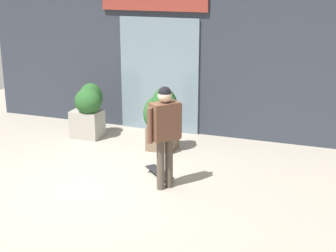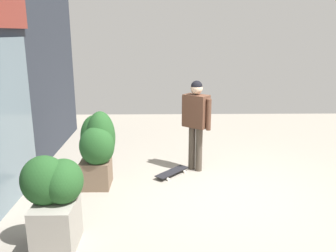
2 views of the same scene
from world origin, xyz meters
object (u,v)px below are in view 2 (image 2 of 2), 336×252
(planter_box_left, at_px, (54,196))
(planter_box_right, at_px, (98,146))
(skateboard, at_px, (172,172))
(skateboarder, at_px, (196,116))

(planter_box_left, relative_size, planter_box_right, 0.90)
(skateboard, relative_size, planter_box_right, 0.53)
(skateboarder, xyz_separation_m, skateboard, (-0.28, 0.46, -1.01))
(skateboarder, height_order, planter_box_left, skateboarder)
(skateboard, xyz_separation_m, planter_box_left, (-2.20, 1.50, 0.59))
(planter_box_left, bearing_deg, planter_box_right, -7.13)
(skateboarder, height_order, planter_box_right, skateboarder)
(planter_box_right, bearing_deg, planter_box_left, 172.87)
(planter_box_left, height_order, planter_box_right, planter_box_right)
(skateboarder, height_order, skateboard, skateboarder)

